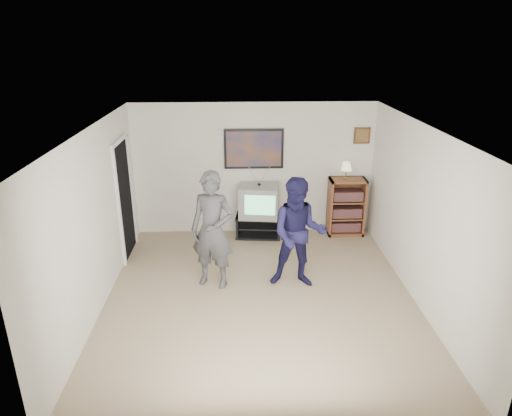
{
  "coord_description": "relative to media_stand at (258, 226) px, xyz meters",
  "views": [
    {
      "loc": [
        -0.3,
        -5.76,
        3.65
      ],
      "look_at": [
        -0.03,
        0.73,
        1.15
      ],
      "focal_mm": 32.0,
      "sensor_mm": 36.0,
      "label": 1
    }
  ],
  "objects": [
    {
      "name": "controller_right",
      "position": [
        0.55,
        -1.62,
        0.75
      ],
      "size": [
        0.07,
        0.13,
        0.04
      ],
      "primitive_type": "cube",
      "rotation": [
        0.0,
        0.0,
        -0.29
      ],
      "color": "white",
      "rests_on": "person_short"
    },
    {
      "name": "poster",
      "position": [
        -0.07,
        0.25,
        1.44
      ],
      "size": [
        1.1,
        0.03,
        0.75
      ],
      "primitive_type": "cube",
      "color": "black",
      "rests_on": "room_shell"
    },
    {
      "name": "bookshelf",
      "position": [
        1.68,
        0.05,
        0.34
      ],
      "size": [
        0.67,
        0.39,
        1.11
      ],
      "primitive_type": null,
      "color": "brown",
      "rests_on": "room_shell"
    },
    {
      "name": "media_stand",
      "position": [
        0.0,
        0.0,
        0.0
      ],
      "size": [
        0.89,
        0.55,
        0.42
      ],
      "rotation": [
        0.0,
        0.0,
        -0.1
      ],
      "color": "black",
      "rests_on": "room_shell"
    },
    {
      "name": "controller_left",
      "position": [
        -0.79,
        -1.6,
        1.01
      ],
      "size": [
        0.06,
        0.12,
        0.03
      ],
      "primitive_type": "cube",
      "rotation": [
        0.0,
        0.0,
        -0.28
      ],
      "color": "white",
      "rests_on": "person_tall"
    },
    {
      "name": "person_tall",
      "position": [
        -0.77,
        -1.77,
        0.69
      ],
      "size": [
        0.76,
        0.62,
        1.81
      ],
      "primitive_type": "imported",
      "rotation": [
        0.0,
        0.0,
        -0.31
      ],
      "color": "#3E3E41",
      "rests_on": "room_shell"
    },
    {
      "name": "person_short",
      "position": [
        0.51,
        -1.83,
        0.65
      ],
      "size": [
        0.91,
        0.75,
        1.72
      ],
      "primitive_type": "imported",
      "rotation": [
        0.0,
        0.0,
        -0.13
      ],
      "color": "#171439",
      "rests_on": "room_shell"
    },
    {
      "name": "small_picture",
      "position": [
        1.93,
        0.25,
        1.67
      ],
      "size": [
        0.3,
        0.03,
        0.3
      ],
      "primitive_type": "cube",
      "color": "#472716",
      "rests_on": "room_shell"
    },
    {
      "name": "doorway",
      "position": [
        -2.31,
        -0.63,
        0.79
      ],
      "size": [
        0.03,
        0.85,
        2.0
      ],
      "primitive_type": "cube",
      "color": "black",
      "rests_on": "room_shell"
    },
    {
      "name": "table_lamp",
      "position": [
        1.63,
        0.07,
        1.06
      ],
      "size": [
        0.2,
        0.2,
        0.32
      ],
      "primitive_type": null,
      "color": "beige",
      "rests_on": "bookshelf"
    },
    {
      "name": "crt_television",
      "position": [
        0.01,
        0.0,
        0.51
      ],
      "size": [
        0.79,
        0.7,
        0.6
      ],
      "primitive_type": null,
      "rotation": [
        0.0,
        0.0,
        -0.14
      ],
      "color": "gray",
      "rests_on": "media_stand"
    },
    {
      "name": "air_vent",
      "position": [
        -0.62,
        0.25,
        1.74
      ],
      "size": [
        0.28,
        0.02,
        0.14
      ],
      "primitive_type": "cube",
      "color": "white",
      "rests_on": "room_shell"
    },
    {
      "name": "room_shell",
      "position": [
        -0.07,
        -1.88,
        1.04
      ],
      "size": [
        4.51,
        5.0,
        2.51
      ],
      "color": "#8C7259",
      "rests_on": "ground"
    }
  ]
}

